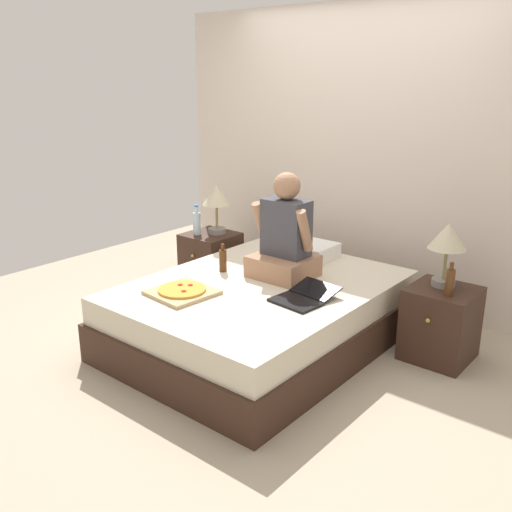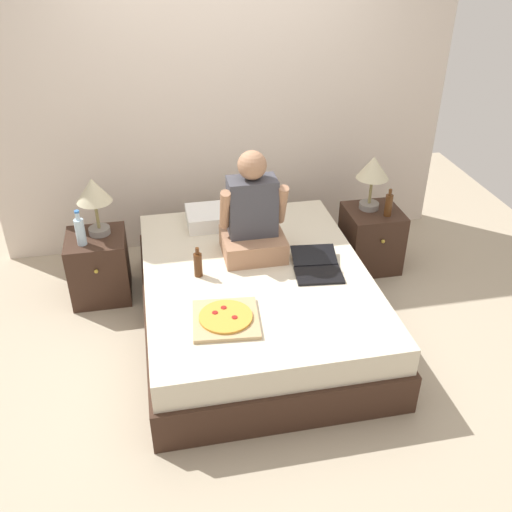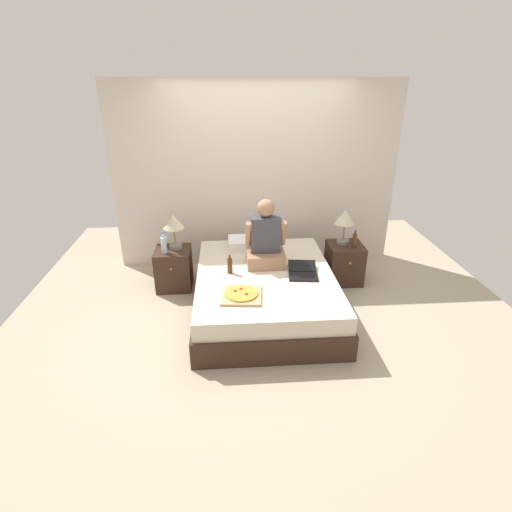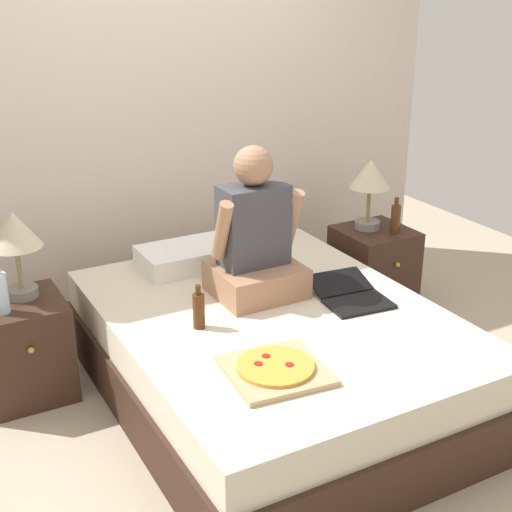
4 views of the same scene
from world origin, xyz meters
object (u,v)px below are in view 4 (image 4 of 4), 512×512
Objects in this scene: beer_bottle at (396,218)px; pizza_box at (275,369)px; nightstand_right at (373,268)px; laptop at (352,296)px; bed at (274,354)px; lamp_on_left_nightstand at (15,236)px; lamp_on_right_nightstand at (370,179)px; nightstand_left at (23,348)px; person_seated at (255,241)px; water_bottle at (0,291)px; beer_bottle_on_bed at (199,310)px.

beer_bottle reaches higher than pizza_box.
laptop is (-0.69, -0.70, 0.24)m from nightstand_right.
bed is 1.41m from lamp_on_left_nightstand.
lamp_on_right_nightstand is at bearing 32.10° from bed.
person_seated is at bearing -18.51° from nightstand_left.
bed is at bearing 60.45° from pizza_box.
beer_bottle is at bearing -56.31° from lamp_on_right_nightstand.
nightstand_right is 1.17× the size of laptop.
water_bottle is 0.35× the size of person_seated.
lamp_on_right_nightstand is 2.05× the size of beer_bottle_on_bed.
nightstand_right is at bearing 45.55° from laptop.
lamp_on_right_nightstand is 1.85m from pizza_box.
person_seated is at bearing 67.37° from pizza_box.
pizza_box is (0.90, -1.05, -0.14)m from water_bottle.
nightstand_right is (2.30, 0.09, -0.37)m from water_bottle.
beer_bottle_on_bed reaches higher than nightstand_right.
lamp_on_left_nightstand is 1.96× the size of beer_bottle.
pizza_box is (-1.37, -1.19, -0.35)m from lamp_on_right_nightstand.
nightstand_left is (-1.11, 0.63, 0.03)m from bed.
lamp_on_left_nightstand is (-1.07, 0.68, 0.61)m from bed.
nightstand_right is 0.38m from beer_bottle.
person_seated is (1.10, -0.43, -0.08)m from lamp_on_left_nightstand.
bed is 0.50m from laptop.
water_bottle is 2.37m from beer_bottle.
pizza_box is at bearing -112.63° from person_seated.
lamp_on_right_nightstand reaches higher than bed.
lamp_on_left_nightstand is at bearing 49.40° from water_bottle.
beer_bottle_on_bed is at bearing -158.17° from nightstand_right.
person_seated is at bearing -21.43° from lamp_on_left_nightstand.
pizza_box is at bearing -148.64° from laptop.
beer_bottle is at bearing 38.46° from laptop.
beer_bottle reaches higher than bed.
lamp_on_left_nightstand is 2.27m from beer_bottle.
bed is at bearing -32.34° from lamp_on_left_nightstand.
water_bottle is at bearing -176.47° from lamp_on_right_nightstand.
laptop is (1.53, -0.70, 0.24)m from nightstand_left.
nightstand_right is (1.11, 0.63, 0.03)m from bed.
lamp_on_left_nightstand is at bearing 147.66° from bed.
water_bottle is at bearing 147.19° from beer_bottle_on_bed.
beer_bottle is (0.10, -0.15, -0.23)m from lamp_on_right_nightstand.
bed is 0.64m from pizza_box.
water_bottle is 1.20× the size of beer_bottle.
beer_bottle is 1.65m from beer_bottle_on_bed.
beer_bottle_on_bed is (-1.51, -0.60, 0.31)m from nightstand_right.
nightstand_right is 1.25m from person_seated.
water_bottle is 1.39m from pizza_box.
pizza_box is (-0.31, -0.75, -0.27)m from person_seated.
nightstand_right and pizza_box have the same top height.
beer_bottle_on_bed is at bearing -44.01° from lamp_on_left_nightstand.
nightstand_right is at bearing 29.48° from bed.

